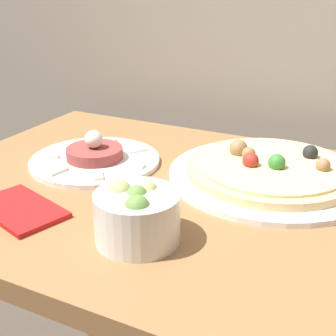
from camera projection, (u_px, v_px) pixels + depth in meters
dining_table at (213, 264)px, 0.84m from camera, size 1.08×0.66×0.77m
pizza_plate at (270, 171)px, 0.86m from camera, size 0.37×0.37×0.06m
tartare_plate at (95, 157)px, 0.93m from camera, size 0.26×0.26×0.07m
small_bowl at (137, 215)px, 0.65m from camera, size 0.12×0.12×0.08m
napkin at (20, 209)px, 0.74m from camera, size 0.17×0.13×0.01m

